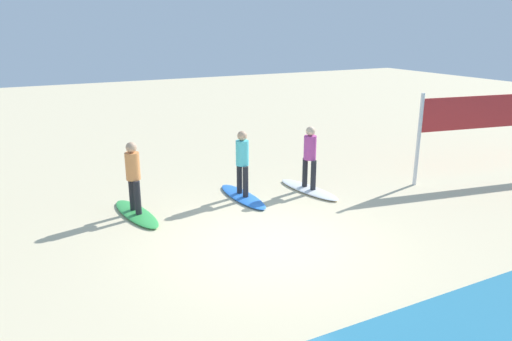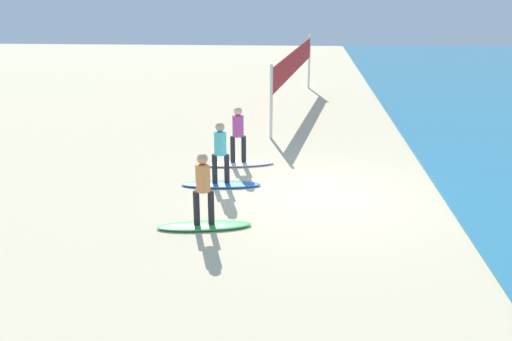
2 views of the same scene
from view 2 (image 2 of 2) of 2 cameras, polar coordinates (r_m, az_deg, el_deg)
ground_plane at (r=15.19m, az=6.35°, el=-2.52°), size 60.00×60.00×0.00m
surfboard_white at (r=17.50m, az=-1.69°, el=0.67°), size 0.89×2.16×0.09m
surfer_white at (r=17.22m, az=-1.72°, el=3.81°), size 0.32×0.46×1.64m
surfboard_blue at (r=15.87m, az=-3.34°, el=-1.31°), size 0.65×2.12×0.09m
surfer_blue at (r=15.55m, az=-3.41°, el=2.12°), size 0.32×0.46×1.64m
surfboard_green at (r=13.42m, az=-4.93°, el=-5.25°), size 0.86×2.16×0.09m
surfer_green at (r=13.05m, az=-5.05°, el=-1.27°), size 0.32×0.46×1.64m
volleyball_net at (r=24.16m, az=3.61°, el=10.00°), size 8.97×1.63×2.50m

